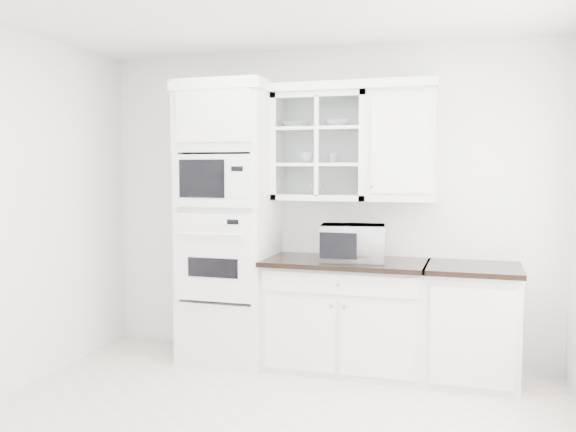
% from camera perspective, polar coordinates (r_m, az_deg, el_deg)
% --- Properties ---
extents(room_shell, '(4.00, 3.50, 2.70)m').
position_cam_1_polar(room_shell, '(4.08, -1.25, 6.05)').
color(room_shell, white).
rests_on(room_shell, ground).
extents(oven_column, '(0.76, 0.68, 2.40)m').
position_cam_1_polar(oven_column, '(5.28, -5.56, -0.62)').
color(oven_column, white).
rests_on(oven_column, ground).
extents(base_cabinet_run, '(1.32, 0.67, 0.92)m').
position_cam_1_polar(base_cabinet_run, '(5.13, 5.45, -9.13)').
color(base_cabinet_run, white).
rests_on(base_cabinet_run, ground).
extents(extra_base_cabinet, '(0.72, 0.67, 0.92)m').
position_cam_1_polar(extra_base_cabinet, '(5.03, 16.84, -9.58)').
color(extra_base_cabinet, white).
rests_on(extra_base_cabinet, ground).
extents(upper_cabinet_glass, '(0.80, 0.33, 0.90)m').
position_cam_1_polar(upper_cabinet_glass, '(5.18, 3.15, 6.49)').
color(upper_cabinet_glass, white).
rests_on(upper_cabinet_glass, room_shell).
extents(upper_cabinet_solid, '(0.55, 0.33, 0.90)m').
position_cam_1_polar(upper_cabinet_solid, '(5.06, 10.64, 6.47)').
color(upper_cabinet_solid, white).
rests_on(upper_cabinet_solid, room_shell).
extents(crown_molding, '(2.14, 0.38, 0.07)m').
position_cam_1_polar(crown_molding, '(5.22, 1.97, 11.82)').
color(crown_molding, white).
rests_on(crown_molding, room_shell).
extents(countertop_microwave, '(0.56, 0.49, 0.30)m').
position_cam_1_polar(countertop_microwave, '(4.97, 6.09, -2.49)').
color(countertop_microwave, white).
rests_on(countertop_microwave, base_cabinet_run).
extents(bowl_a, '(0.23, 0.23, 0.05)m').
position_cam_1_polar(bowl_a, '(5.25, 0.76, 8.51)').
color(bowl_a, white).
rests_on(bowl_a, upper_cabinet_glass).
extents(bowl_b, '(0.23, 0.23, 0.06)m').
position_cam_1_polar(bowl_b, '(5.15, 4.63, 8.62)').
color(bowl_b, white).
rests_on(bowl_b, upper_cabinet_glass).
extents(cup_a, '(0.14, 0.14, 0.09)m').
position_cam_1_polar(cup_a, '(5.20, 1.71, 5.44)').
color(cup_a, white).
rests_on(cup_a, upper_cabinet_glass).
extents(cup_b, '(0.11, 0.11, 0.09)m').
position_cam_1_polar(cup_b, '(5.16, 4.15, 5.42)').
color(cup_b, white).
rests_on(cup_b, upper_cabinet_glass).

